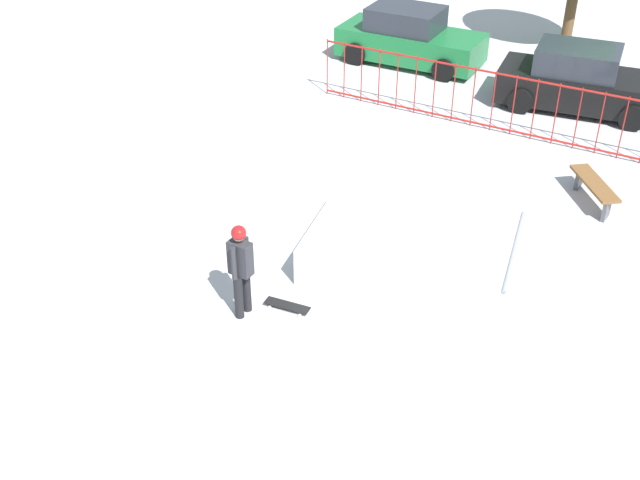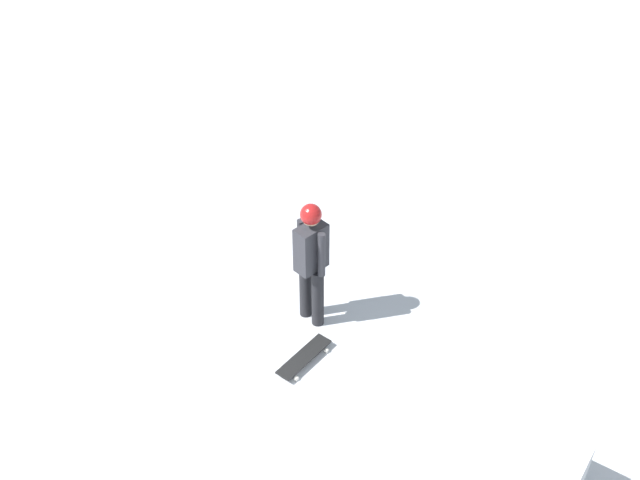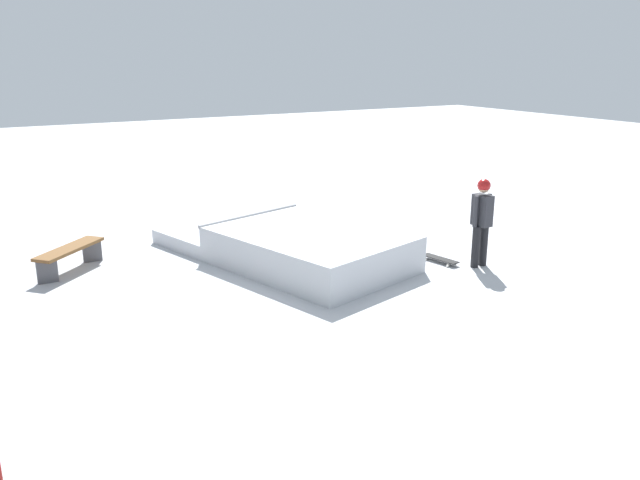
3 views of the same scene
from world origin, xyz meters
TOP-DOWN VIEW (x-y plane):
  - skater at (-1.17, -2.97)m, footprint 0.39×0.44m
  - skateboard at (-0.62, -2.47)m, footprint 0.82×0.37m

SIDE VIEW (x-z plane):
  - skateboard at x=-0.62m, z-range 0.03..0.12m
  - skater at x=-1.17m, z-range 0.14..1.87m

